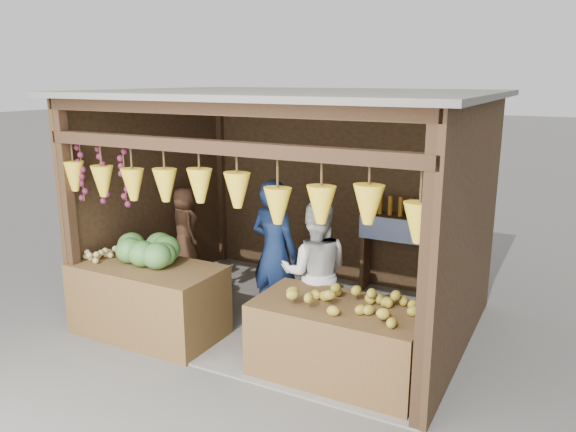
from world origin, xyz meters
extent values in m
plane|color=#514F49|center=(0.00, 0.00, 0.00)|extent=(80.00, 80.00, 0.00)
cube|color=slate|center=(0.00, 0.00, 0.01)|extent=(4.00, 3.00, 0.02)
cube|color=black|center=(0.00, 1.50, 1.30)|extent=(4.00, 0.06, 2.60)
cube|color=black|center=(-2.00, 0.00, 1.30)|extent=(0.06, 3.00, 2.60)
cube|color=black|center=(2.00, 0.00, 1.30)|extent=(0.06, 3.00, 2.60)
cube|color=#605B54|center=(0.00, 0.00, 2.63)|extent=(4.30, 3.30, 0.06)
cube|color=black|center=(-1.94, -1.44, 1.30)|extent=(0.11, 0.11, 2.60)
cube|color=black|center=(1.94, -1.44, 1.30)|extent=(0.11, 0.11, 2.60)
cube|color=black|center=(-1.94, 1.44, 1.30)|extent=(0.11, 0.11, 2.60)
cube|color=black|center=(1.94, 1.44, 1.30)|extent=(0.11, 0.11, 2.60)
cube|color=black|center=(0.00, -1.44, 2.20)|extent=(4.00, 0.12, 0.12)
cube|color=black|center=(0.00, -1.44, 2.54)|extent=(4.00, 0.12, 0.12)
cube|color=#382314|center=(1.05, 1.30, 1.05)|extent=(1.25, 0.30, 0.05)
cube|color=#382314|center=(0.47, 1.30, 0.53)|extent=(0.05, 0.28, 1.05)
cube|color=#382314|center=(1.64, 1.30, 0.53)|extent=(0.05, 0.28, 1.05)
cube|color=blue|center=(1.05, 1.14, 0.92)|extent=(1.25, 0.02, 0.30)
cube|color=#4F381A|center=(-1.19, -1.11, 0.40)|extent=(1.66, 0.85, 0.81)
cube|color=#51351B|center=(1.04, -0.99, 0.37)|extent=(1.61, 0.85, 0.73)
cube|color=black|center=(-1.72, 0.24, 0.16)|extent=(0.35, 0.35, 0.32)
imported|color=#112043|center=(-0.11, -0.17, 0.85)|extent=(0.68, 0.50, 1.70)
imported|color=silver|center=(0.51, -0.39, 0.78)|extent=(0.92, 0.83, 1.55)
imported|color=#513320|center=(-1.72, 0.24, 0.86)|extent=(0.62, 0.58, 1.07)
camera|label=1|loc=(2.90, -5.52, 2.80)|focal=35.00mm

